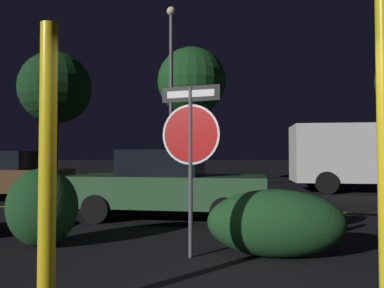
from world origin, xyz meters
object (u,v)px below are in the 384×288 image
(hedge_bush_1, at_px, (42,207))
(passing_car_2, at_px, (167,185))
(hedge_bush_2, at_px, (276,223))
(yellow_pole_right, at_px, (384,153))
(passing_car_1, at_px, (6,176))
(tree_0, at_px, (192,82))
(yellow_pole_left, at_px, (48,169))
(street_lamp, at_px, (171,83))
(stop_sign, at_px, (191,136))
(delivery_truck, at_px, (368,153))
(tree_1, at_px, (55,88))

(hedge_bush_1, height_order, passing_car_2, passing_car_2)
(hedge_bush_2, height_order, passing_car_2, passing_car_2)
(yellow_pole_right, relative_size, hedge_bush_1, 2.35)
(passing_car_1, xyz_separation_m, tree_0, (5.06, 8.10, 4.54))
(yellow_pole_left, relative_size, street_lamp, 0.35)
(yellow_pole_right, distance_m, hedge_bush_2, 2.25)
(stop_sign, height_order, tree_0, tree_0)
(yellow_pole_left, distance_m, street_lamp, 12.07)
(passing_car_1, height_order, passing_car_2, passing_car_1)
(hedge_bush_1, relative_size, tree_0, 0.17)
(hedge_bush_1, relative_size, passing_car_2, 0.27)
(yellow_pole_right, bearing_deg, street_lamp, 109.33)
(passing_car_1, bearing_deg, passing_car_2, -118.38)
(stop_sign, xyz_separation_m, passing_car_2, (-0.95, 3.24, -0.94))
(stop_sign, relative_size, yellow_pole_right, 0.84)
(street_lamp, bearing_deg, yellow_pole_right, -70.67)
(passing_car_1, bearing_deg, hedge_bush_2, -129.03)
(hedge_bush_2, relative_size, passing_car_1, 0.48)
(delivery_truck, bearing_deg, stop_sign, -28.82)
(delivery_truck, distance_m, street_lamp, 8.31)
(yellow_pole_left, relative_size, yellow_pole_right, 0.91)
(hedge_bush_2, relative_size, passing_car_2, 0.43)
(passing_car_1, bearing_deg, yellow_pole_left, -147.29)
(yellow_pole_right, bearing_deg, hedge_bush_2, 112.31)
(stop_sign, distance_m, hedge_bush_2, 1.72)
(hedge_bush_2, bearing_deg, hedge_bush_1, 177.33)
(passing_car_2, xyz_separation_m, tree_0, (-0.77, 10.93, 4.55))
(stop_sign, xyz_separation_m, street_lamp, (-1.99, 9.54, 2.65))
(hedge_bush_2, bearing_deg, stop_sign, -171.94)
(yellow_pole_right, bearing_deg, passing_car_2, 120.44)
(yellow_pole_left, relative_size, tree_0, 0.37)
(stop_sign, height_order, delivery_truck, delivery_truck)
(hedge_bush_1, distance_m, hedge_bush_2, 3.59)
(passing_car_2, xyz_separation_m, street_lamp, (-1.04, 6.30, 3.59))
(delivery_truck, bearing_deg, passing_car_1, -70.79)
(yellow_pole_left, xyz_separation_m, hedge_bush_1, (-1.37, 2.43, -0.69))
(stop_sign, distance_m, passing_car_1, 9.15)
(passing_car_1, relative_size, tree_0, 0.57)
(yellow_pole_right, height_order, tree_0, tree_0)
(delivery_truck, bearing_deg, passing_car_2, -43.09)
(passing_car_1, distance_m, tree_0, 10.58)
(passing_car_2, bearing_deg, tree_0, -173.41)
(delivery_truck, distance_m, tree_0, 9.24)
(yellow_pole_left, distance_m, hedge_bush_1, 2.88)
(yellow_pole_right, xyz_separation_m, passing_car_2, (-2.91, 4.95, -0.68))
(tree_0, bearing_deg, yellow_pole_left, -87.53)
(yellow_pole_left, distance_m, passing_car_2, 5.36)
(hedge_bush_2, height_order, tree_0, tree_0)
(street_lamp, distance_m, tree_1, 7.07)
(passing_car_2, bearing_deg, hedge_bush_2, 37.38)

